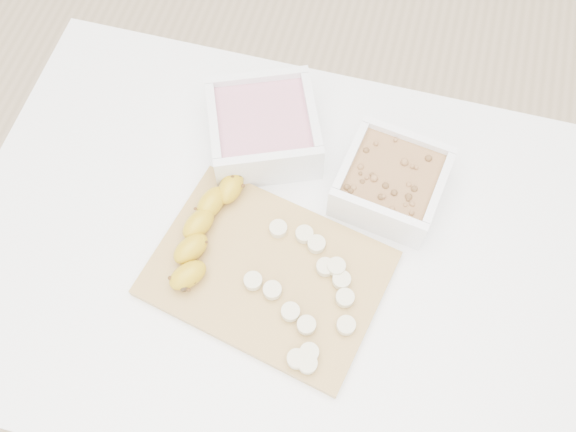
% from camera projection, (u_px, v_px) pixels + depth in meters
% --- Properties ---
extents(ground, '(3.50, 3.50, 0.00)m').
position_uv_depth(ground, '(285.00, 364.00, 1.65)').
color(ground, '#C6AD89').
rests_on(ground, ground).
extents(table, '(1.00, 0.70, 0.75)m').
position_uv_depth(table, '(283.00, 273.00, 1.07)').
color(table, white).
rests_on(table, ground).
extents(bowl_yogurt, '(0.22, 0.22, 0.08)m').
position_uv_depth(bowl_yogurt, '(263.00, 128.00, 1.03)').
color(bowl_yogurt, white).
rests_on(bowl_yogurt, table).
extents(bowl_granola, '(0.17, 0.17, 0.07)m').
position_uv_depth(bowl_granola, '(391.00, 182.00, 0.99)').
color(bowl_granola, white).
rests_on(bowl_granola, table).
extents(cutting_board, '(0.38, 0.30, 0.01)m').
position_uv_depth(cutting_board, '(268.00, 273.00, 0.96)').
color(cutting_board, '#B48C46').
rests_on(cutting_board, table).
extents(banana, '(0.11, 0.21, 0.03)m').
position_uv_depth(banana, '(204.00, 231.00, 0.96)').
color(banana, '#BC9514').
rests_on(banana, cutting_board).
extents(banana_slices, '(0.17, 0.22, 0.02)m').
position_uv_depth(banana_slices, '(309.00, 294.00, 0.92)').
color(banana_slices, beige).
rests_on(banana_slices, cutting_board).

